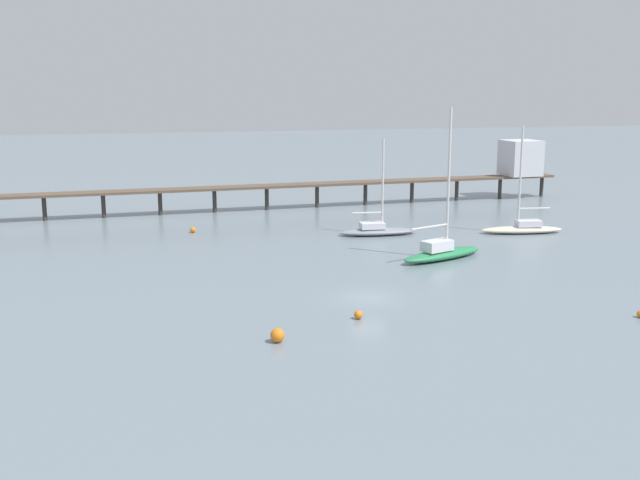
% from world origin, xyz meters
% --- Properties ---
extents(ground_plane, '(400.00, 400.00, 0.00)m').
position_xyz_m(ground_plane, '(0.00, 0.00, 0.00)').
color(ground_plane, slate).
extents(pier, '(81.13, 7.50, 7.93)m').
position_xyz_m(pier, '(20.36, 42.62, 4.34)').
color(pier, brown).
rests_on(pier, ground_plane).
extents(sailboat_gray, '(8.37, 2.95, 10.02)m').
position_xyz_m(sailboat_gray, '(8.27, 22.70, 0.61)').
color(sailboat_gray, gray).
rests_on(sailboat_gray, ground_plane).
extents(sailboat_cream, '(9.01, 3.56, 11.33)m').
position_xyz_m(sailboat_cream, '(23.56, 19.86, 0.66)').
color(sailboat_cream, beige).
rests_on(sailboat_cream, ground_plane).
extents(sailboat_green, '(9.38, 5.47, 13.54)m').
position_xyz_m(sailboat_green, '(10.31, 10.51, 0.82)').
color(sailboat_green, '#287F4C').
rests_on(sailboat_green, ground_plane).
extents(mooring_buoy_inner, '(0.61, 0.61, 0.61)m').
position_xyz_m(mooring_buoy_inner, '(-10.37, 28.76, 0.30)').
color(mooring_buoy_inner, orange).
rests_on(mooring_buoy_inner, ground_plane).
extents(mooring_buoy_far, '(0.59, 0.59, 0.59)m').
position_xyz_m(mooring_buoy_far, '(-2.24, -4.69, 0.30)').
color(mooring_buoy_far, orange).
rests_on(mooring_buoy_far, ground_plane).
extents(mooring_buoy_outer, '(0.89, 0.89, 0.89)m').
position_xyz_m(mooring_buoy_outer, '(-8.45, -7.99, 0.45)').
color(mooring_buoy_outer, orange).
rests_on(mooring_buoy_outer, ground_plane).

